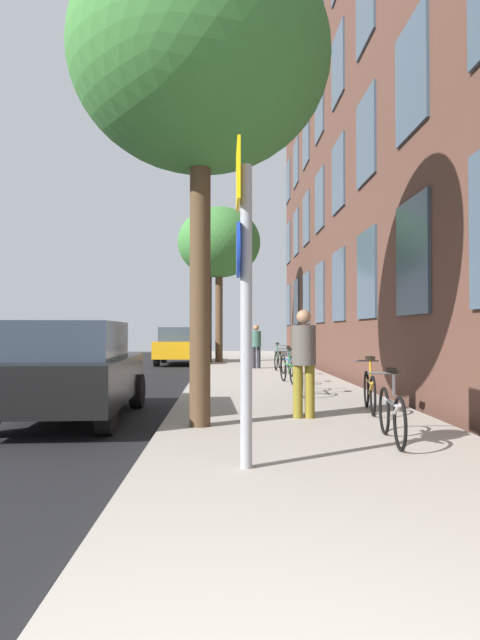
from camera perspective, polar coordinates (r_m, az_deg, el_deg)
The scene contains 18 objects.
ground_plane at distance 16.58m, azimuth -9.83°, elevation -6.28°, with size 41.80×41.80×0.00m, color #332D28.
road_asphalt at distance 17.00m, azimuth -16.90°, elevation -6.10°, with size 7.00×38.00×0.01m, color black.
sidewalk at distance 16.46m, azimuth 2.39°, elevation -6.13°, with size 4.20×38.00×0.12m, color #9E9389.
building_facade at distance 17.31m, azimuth 11.55°, elevation 18.51°, with size 0.56×27.00×14.56m.
sign_post at distance 5.23m, azimuth 0.40°, elevation 4.16°, with size 0.16×0.60×3.22m.
traffic_light at distance 22.89m, azimuth -3.50°, elevation 1.89°, with size 0.43×0.24×3.78m.
tree_near at distance 8.46m, azimuth -4.33°, elevation 26.26°, with size 3.75×3.75×6.88m.
tree_far at distance 23.11m, azimuth -2.30°, elevation 8.36°, with size 3.61×3.61×6.76m.
bicycle_0 at distance 6.74m, azimuth 16.19°, elevation -9.72°, with size 0.42×1.56×0.91m.
bicycle_1 at distance 9.14m, azimuth 13.93°, elevation -7.40°, with size 0.44×1.60×0.94m.
bicycle_2 at distance 11.30m, azimuth 6.44°, elevation -6.14°, with size 0.42×1.66×0.97m.
bicycle_3 at distance 13.68m, azimuth 5.26°, elevation -5.38°, with size 0.42×1.66×0.92m.
bicycle_4 at distance 16.09m, azimuth 5.15°, elevation -4.78°, with size 0.42×1.62×0.90m.
bicycle_5 at distance 18.47m, azimuth 4.16°, elevation -4.25°, with size 0.53×1.61×0.95m.
pedestrian_0 at distance 8.24m, azimuth 6.96°, elevation -3.92°, with size 0.46×0.46×1.69m.
pedestrian_1 at distance 19.00m, azimuth 1.77°, elevation -2.56°, with size 0.45×0.45×1.58m.
car_0 at distance 9.06m, azimuth -17.84°, elevation -5.16°, with size 2.03×4.14×1.62m.
car_1 at distance 22.96m, azimuth -6.57°, elevation -2.76°, with size 1.94×4.00×1.62m.
Camera 1 is at (-0.09, -1.35, 1.48)m, focal length 29.37 mm.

